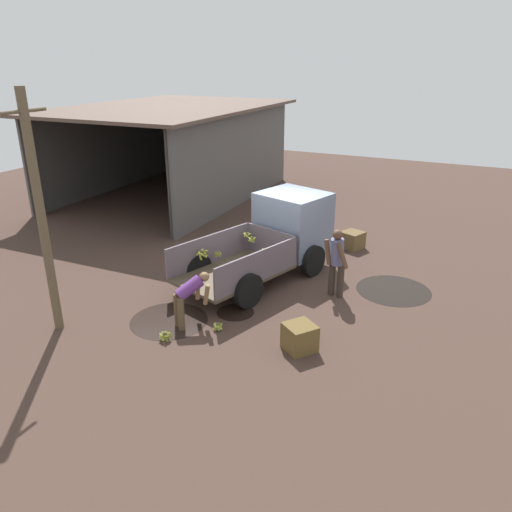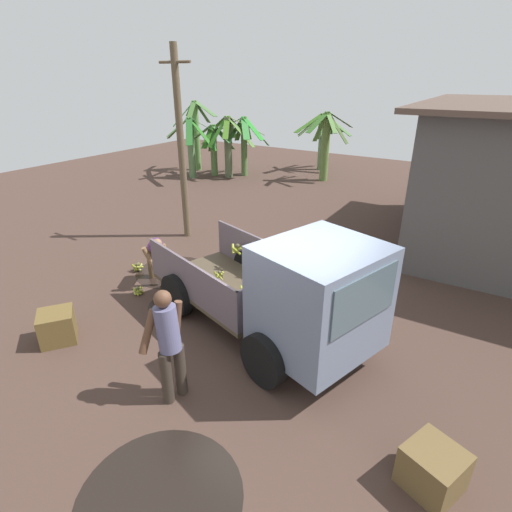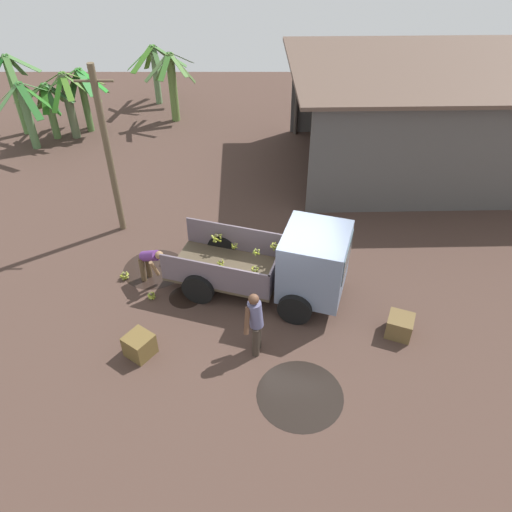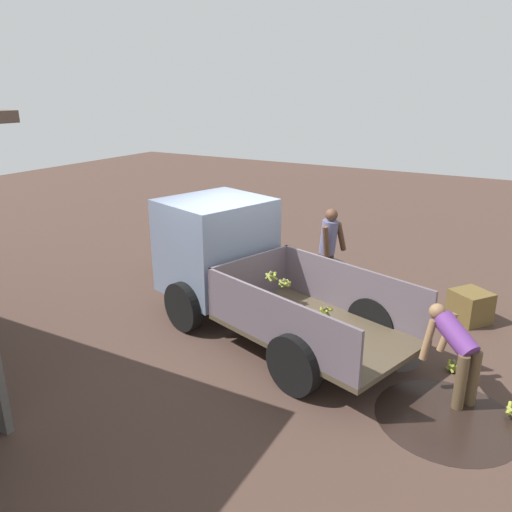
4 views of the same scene
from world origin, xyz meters
name	(u,v)px [view 2 (image 2 of 4)]	position (x,y,z in m)	size (l,w,h in m)	color
ground	(282,346)	(0.00, 0.00, 0.00)	(36.00, 36.00, 0.00)	#453129
mud_patch_0	(173,272)	(-3.62, 1.12, 0.00)	(1.76, 1.76, 0.01)	black
mud_patch_1	(170,305)	(-2.62, -0.05, 0.00)	(0.88, 0.88, 0.01)	black
mud_patch_2	(160,498)	(0.19, -3.13, 0.00)	(1.88, 1.88, 0.01)	black
cargo_truck	(298,296)	(0.27, 0.00, 1.10)	(4.87, 3.00, 2.10)	#4C402F
utility_pole	(181,146)	(-4.92, 3.12, 2.59)	(1.02, 0.19, 5.06)	brown
banana_palm_0	(228,145)	(-8.24, 9.75, 1.45)	(2.51, 2.49, 2.69)	#556344
banana_palm_1	(214,148)	(-9.04, 9.69, 1.27)	(2.54, 2.31, 2.28)	#587D41
banana_palm_2	(244,144)	(-7.80, 10.38, 1.45)	(2.19, 1.97, 2.63)	#4E7138
banana_palm_3	(196,134)	(-10.42, 10.13, 1.71)	(2.22, 2.13, 3.23)	#5B8B45
banana_palm_4	(325,145)	(-4.31, 11.47, 1.55)	(2.07, 2.22, 2.91)	#5C7B3A
banana_palm_5	(322,139)	(-5.37, 13.47, 1.46)	(2.70, 2.88, 2.66)	#658959
banana_palm_6	(191,146)	(-9.55, 8.74, 1.43)	(2.42, 2.74, 2.64)	#557B4A
person_foreground_visitor	(169,341)	(-0.78, -1.87, 0.97)	(0.48, 0.70, 1.75)	#372E26
person_worker_loading	(156,252)	(-3.56, 0.58, 0.73)	(0.82, 0.82, 1.19)	brown
banana_bunch_on_ground_0	(138,291)	(-3.50, -0.08, 0.09)	(0.23, 0.23, 0.18)	brown
banana_bunch_on_ground_1	(138,267)	(-4.36, 0.69, 0.12)	(0.26, 0.26, 0.21)	#4D4632
wooden_crate_0	(57,327)	(-3.44, -1.97, 0.28)	(0.58, 0.58, 0.56)	brown
wooden_crate_1	(433,469)	(2.70, -1.34, 0.27)	(0.59, 0.59, 0.53)	brown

